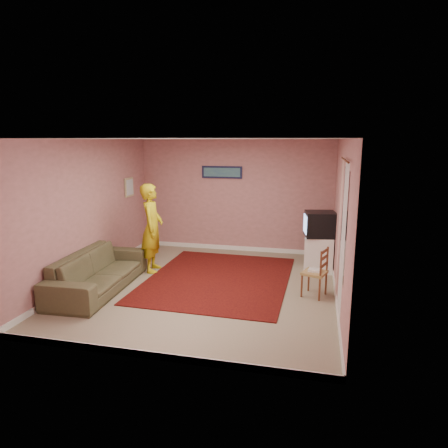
% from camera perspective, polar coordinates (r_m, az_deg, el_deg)
% --- Properties ---
extents(ground, '(5.00, 5.00, 0.00)m').
position_cam_1_polar(ground, '(7.27, -2.52, -8.89)').
color(ground, gray).
rests_on(ground, ground).
extents(wall_back, '(4.50, 0.02, 2.60)m').
position_cam_1_polar(wall_back, '(9.31, 1.55, 4.01)').
color(wall_back, tan).
rests_on(wall_back, ground).
extents(wall_front, '(4.50, 0.02, 2.60)m').
position_cam_1_polar(wall_front, '(4.62, -11.05, -4.41)').
color(wall_front, tan).
rests_on(wall_front, ground).
extents(wall_left, '(0.02, 5.00, 2.60)m').
position_cam_1_polar(wall_left, '(7.82, -18.71, 1.86)').
color(wall_left, tan).
rests_on(wall_left, ground).
extents(wall_right, '(0.02, 5.00, 2.60)m').
position_cam_1_polar(wall_right, '(6.68, 16.32, 0.37)').
color(wall_right, tan).
rests_on(wall_right, ground).
extents(ceiling, '(4.50, 5.00, 0.02)m').
position_cam_1_polar(ceiling, '(6.79, -2.73, 12.06)').
color(ceiling, silver).
rests_on(ceiling, wall_back).
extents(baseboard_back, '(4.50, 0.02, 0.10)m').
position_cam_1_polar(baseboard_back, '(9.56, 1.50, -3.44)').
color(baseboard_back, white).
rests_on(baseboard_back, ground).
extents(baseboard_front, '(4.50, 0.02, 0.10)m').
position_cam_1_polar(baseboard_front, '(5.12, -10.42, -17.93)').
color(baseboard_front, white).
rests_on(baseboard_front, ground).
extents(baseboard_left, '(0.02, 5.00, 0.10)m').
position_cam_1_polar(baseboard_left, '(8.12, -18.06, -6.86)').
color(baseboard_left, white).
rests_on(baseboard_left, ground).
extents(baseboard_right, '(0.02, 5.00, 0.10)m').
position_cam_1_polar(baseboard_right, '(7.02, 15.63, -9.67)').
color(baseboard_right, white).
rests_on(baseboard_right, ground).
extents(window, '(0.01, 1.10, 1.50)m').
position_cam_1_polar(window, '(5.76, 16.79, 0.08)').
color(window, black).
rests_on(window, wall_right).
extents(curtain_sheer, '(0.01, 0.75, 2.10)m').
position_cam_1_polar(curtain_sheer, '(5.66, 16.62, -2.20)').
color(curtain_sheer, silver).
rests_on(curtain_sheer, wall_right).
extents(curtain_floral, '(0.01, 0.35, 2.10)m').
position_cam_1_polar(curtain_floral, '(6.34, 16.13, -0.68)').
color(curtain_floral, beige).
rests_on(curtain_floral, wall_right).
extents(curtain_rod, '(0.02, 1.40, 0.02)m').
position_cam_1_polar(curtain_rod, '(5.66, 16.88, 8.76)').
color(curtain_rod, brown).
rests_on(curtain_rod, wall_right).
extents(picture_back, '(0.95, 0.04, 0.28)m').
position_cam_1_polar(picture_back, '(9.29, -0.30, 7.41)').
color(picture_back, '#131535').
rests_on(picture_back, wall_back).
extents(picture_left, '(0.04, 0.38, 0.42)m').
position_cam_1_polar(picture_left, '(9.15, -13.39, 5.13)').
color(picture_left, tan).
rests_on(picture_left, wall_left).
extents(area_rug, '(2.65, 3.28, 0.02)m').
position_cam_1_polar(area_rug, '(7.63, -0.77, -7.79)').
color(area_rug, black).
rests_on(area_rug, ground).
extents(tv_cabinet, '(0.55, 0.50, 0.71)m').
position_cam_1_polar(tv_cabinet, '(8.23, 13.36, -4.12)').
color(tv_cabinet, white).
rests_on(tv_cabinet, ground).
extents(crt_tv, '(0.65, 0.60, 0.50)m').
position_cam_1_polar(crt_tv, '(8.08, 13.52, -0.03)').
color(crt_tv, black).
rests_on(crt_tv, tv_cabinet).
extents(chair_a, '(0.47, 0.45, 0.51)m').
position_cam_1_polar(chair_a, '(8.97, 13.12, -1.32)').
color(chair_a, tan).
rests_on(chair_a, ground).
extents(dvd_player, '(0.41, 0.32, 0.06)m').
position_cam_1_polar(dvd_player, '(8.98, 13.10, -1.71)').
color(dvd_player, '#A7A7AC').
rests_on(dvd_player, chair_a).
extents(blue_throw, '(0.43, 0.05, 0.45)m').
position_cam_1_polar(blue_throw, '(8.93, 13.18, -0.16)').
color(blue_throw, '#83A2D7').
rests_on(blue_throw, chair_a).
extents(chair_b, '(0.47, 0.48, 0.46)m').
position_cam_1_polar(chair_b, '(6.85, 12.84, -5.96)').
color(chair_b, tan).
rests_on(chair_b, ground).
extents(game_console, '(0.23, 0.18, 0.04)m').
position_cam_1_polar(game_console, '(6.87, 12.82, -6.46)').
color(game_console, white).
rests_on(game_console, chair_b).
extents(sofa, '(1.00, 2.33, 0.67)m').
position_cam_1_polar(sofa, '(7.35, -17.49, -6.45)').
color(sofa, '#4D4B2E').
rests_on(sofa, ground).
extents(person, '(0.53, 0.71, 1.75)m').
position_cam_1_polar(person, '(8.00, -10.24, -0.57)').
color(person, gold).
rests_on(person, ground).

